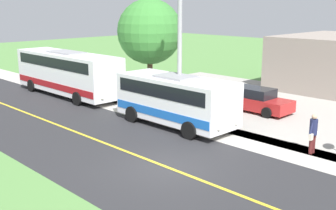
{
  "coord_description": "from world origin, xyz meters",
  "views": [
    {
      "loc": [
        11.05,
        11.3,
        6.41
      ],
      "look_at": [
        -3.5,
        -3.4,
        1.4
      ],
      "focal_mm": 44.5,
      "sensor_mm": 36.0,
      "label": 1
    }
  ],
  "objects": [
    {
      "name": "pedestrian_with_bags",
      "position": [
        -5.69,
        3.41,
        0.97
      ],
      "size": [
        0.72,
        0.34,
        1.8
      ],
      "color": "#4C1919",
      "rests_on": "ground"
    },
    {
      "name": "tree_curbside",
      "position": [
        -7.4,
        -9.05,
        4.67
      ],
      "size": [
        4.25,
        4.25,
        6.81
      ],
      "color": "brown",
      "rests_on": "ground"
    },
    {
      "name": "sidewalk",
      "position": [
        -5.2,
        0.0,
        0.0
      ],
      "size": [
        2.4,
        100.0,
        0.01
      ],
      "primitive_type": "cube",
      "color": "#B2ADA3",
      "rests_on": "ground"
    },
    {
      "name": "parked_car_near",
      "position": [
        -10.29,
        -2.63,
        0.69
      ],
      "size": [
        2.03,
        4.41,
        1.45
      ],
      "color": "#A51E1E",
      "rests_on": "ground"
    },
    {
      "name": "ground_plane",
      "position": [
        0.0,
        0.0,
        0.0
      ],
      "size": [
        120.0,
        120.0,
        0.0
      ],
      "primitive_type": "plane",
      "color": "#548442"
    },
    {
      "name": "transit_bus_rear",
      "position": [
        -4.56,
        -14.71,
        1.74
      ],
      "size": [
        2.77,
        10.23,
        3.18
      ],
      "color": "white",
      "rests_on": "ground"
    },
    {
      "name": "street_light_pole",
      "position": [
        -4.88,
        -4.04,
        4.58
      ],
      "size": [
        1.97,
        0.24,
        8.34
      ],
      "color": "#9E9EA3",
      "rests_on": "ground"
    },
    {
      "name": "road_surface",
      "position": [
        0.0,
        0.0,
        0.0
      ],
      "size": [
        8.0,
        100.0,
        0.01
      ],
      "primitive_type": "cube",
      "color": "#28282B",
      "rests_on": "ground"
    },
    {
      "name": "road_centre_line",
      "position": [
        0.0,
        0.0,
        0.01
      ],
      "size": [
        0.16,
        100.0,
        0.0
      ],
      "primitive_type": "cube",
      "color": "gold",
      "rests_on": "ground"
    },
    {
      "name": "shuttle_bus_front",
      "position": [
        -4.56,
        -3.89,
        1.52
      ],
      "size": [
        2.77,
        7.09,
        2.75
      ],
      "color": "white",
      "rests_on": "ground"
    }
  ]
}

